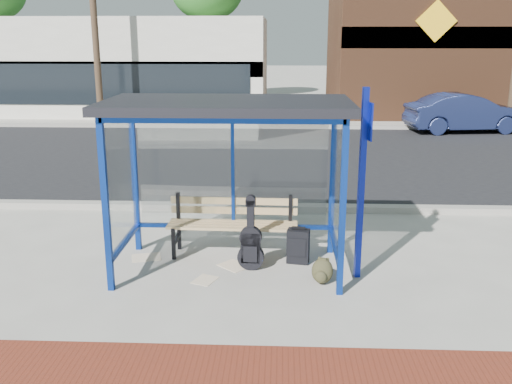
{
  "coord_description": "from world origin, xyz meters",
  "views": [
    {
      "loc": [
        0.71,
        -7.6,
        3.23
      ],
      "look_at": [
        0.37,
        0.2,
        1.1
      ],
      "focal_mm": 40.0,
      "sensor_mm": 36.0,
      "label": 1
    }
  ],
  "objects_px": {
    "parked_car": "(466,113)",
    "guitar_bag": "(251,244)",
    "backpack": "(322,272)",
    "bench": "(233,221)",
    "suitcase": "(298,246)"
  },
  "relations": [
    {
      "from": "guitar_bag",
      "to": "backpack",
      "type": "height_order",
      "value": "guitar_bag"
    },
    {
      "from": "guitar_bag",
      "to": "suitcase",
      "type": "distance_m",
      "value": 0.75
    },
    {
      "from": "guitar_bag",
      "to": "parked_car",
      "type": "relative_size",
      "value": 0.26
    },
    {
      "from": "bench",
      "to": "guitar_bag",
      "type": "distance_m",
      "value": 0.68
    },
    {
      "from": "guitar_bag",
      "to": "parked_car",
      "type": "bearing_deg",
      "value": 65.34
    },
    {
      "from": "bench",
      "to": "suitcase",
      "type": "xyz_separation_m",
      "value": [
        0.99,
        -0.32,
        -0.26
      ]
    },
    {
      "from": "parked_car",
      "to": "guitar_bag",
      "type": "bearing_deg",
      "value": 143.62
    },
    {
      "from": "bench",
      "to": "parked_car",
      "type": "distance_m",
      "value": 13.91
    },
    {
      "from": "suitcase",
      "to": "parked_car",
      "type": "bearing_deg",
      "value": 73.63
    },
    {
      "from": "guitar_bag",
      "to": "parked_car",
      "type": "xyz_separation_m",
      "value": [
        6.84,
        12.53,
        0.29
      ]
    },
    {
      "from": "suitcase",
      "to": "parked_car",
      "type": "xyz_separation_m",
      "value": [
        6.16,
        12.26,
        0.41
      ]
    },
    {
      "from": "backpack",
      "to": "parked_car",
      "type": "relative_size",
      "value": 0.09
    },
    {
      "from": "backpack",
      "to": "guitar_bag",
      "type": "bearing_deg",
      "value": 170.09
    },
    {
      "from": "backpack",
      "to": "suitcase",
      "type": "bearing_deg",
      "value": 127.08
    },
    {
      "from": "backpack",
      "to": "bench",
      "type": "bearing_deg",
      "value": 155.31
    }
  ]
}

